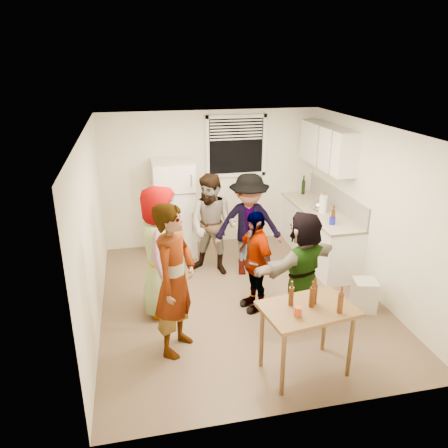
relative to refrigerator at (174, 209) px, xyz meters
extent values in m
cube|color=white|center=(0.00, 0.00, 0.00)|extent=(0.70, 0.70, 1.70)
cube|color=white|center=(2.45, -0.73, -0.42)|extent=(0.60, 2.20, 0.86)
cube|color=beige|center=(2.45, -0.73, 0.03)|extent=(0.64, 2.22, 0.04)
cube|color=beige|center=(2.74, -0.73, 0.23)|extent=(0.03, 2.20, 0.36)
cube|color=white|center=(2.58, -0.53, 1.10)|extent=(0.34, 1.60, 0.70)
cylinder|color=white|center=(2.43, -0.87, 0.05)|extent=(0.13, 0.13, 0.29)
cylinder|color=black|center=(2.50, 0.19, 0.05)|extent=(0.07, 0.07, 0.27)
cylinder|color=#47230C|center=(2.35, -1.43, 0.05)|extent=(0.06, 0.06, 0.23)
cylinder|color=#1517B6|center=(2.34, -1.43, 0.05)|extent=(0.09, 0.09, 0.13)
cube|color=gold|center=(2.67, -0.32, 0.13)|extent=(0.02, 0.19, 0.16)
cube|color=silver|center=(2.39, -2.50, -0.60)|extent=(0.37, 0.37, 0.46)
cylinder|color=#47230C|center=(0.91, -3.46, -0.01)|extent=(0.06, 0.06, 0.22)
cylinder|color=#B83C19|center=(0.91, -3.68, -0.01)|extent=(0.08, 0.08, 0.11)
imported|color=gray|center=(-0.38, -1.93, -0.85)|extent=(1.99, 1.29, 0.58)
imported|color=#141933|center=(-0.29, -2.83, -0.85)|extent=(1.96, 1.58, 0.45)
imported|color=brown|center=(0.52, -0.92, -0.85)|extent=(1.53, 1.86, 0.63)
imported|color=#414147|center=(1.08, -1.05, -0.85)|extent=(1.31, 1.82, 0.63)
imported|color=black|center=(0.89, -2.12, -0.85)|extent=(1.62, 1.17, 0.36)
imported|color=#F99654|center=(1.43, -2.50, -0.85)|extent=(1.97, 2.02, 0.46)
camera|label=1|loc=(-0.67, -7.35, 2.53)|focal=35.00mm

